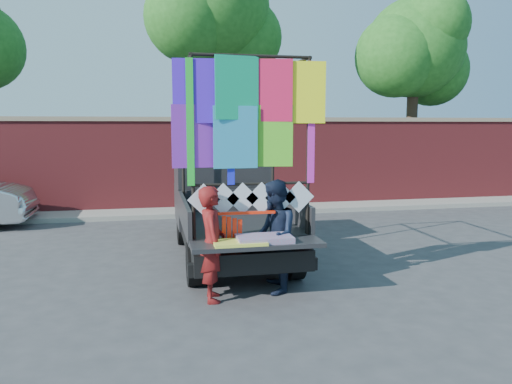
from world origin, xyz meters
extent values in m
plane|color=#38383A|center=(0.00, 0.00, 0.00)|extent=(90.00, 90.00, 0.00)
cube|color=maroon|center=(0.00, 7.00, 1.25)|extent=(30.00, 0.35, 2.50)
cube|color=gray|center=(0.00, 7.00, 2.55)|extent=(30.00, 0.45, 0.12)
cube|color=gray|center=(0.00, 6.30, 0.06)|extent=(30.00, 1.20, 0.12)
cylinder|color=#38281C|center=(1.00, 8.20, 2.73)|extent=(0.36, 0.36, 5.46)
sphere|color=#1E5C1A|center=(1.00, 8.20, 5.85)|extent=(3.20, 3.20, 3.20)
sphere|color=#1E5C1A|center=(1.90, 8.60, 5.07)|extent=(2.40, 2.40, 2.40)
sphere|color=#1E5C1A|center=(0.20, 7.90, 5.46)|extent=(2.60, 2.60, 2.60)
cylinder|color=#38281C|center=(7.50, 8.20, 2.27)|extent=(0.36, 0.36, 4.55)
sphere|color=#1E5C1A|center=(7.50, 8.20, 4.88)|extent=(3.20, 3.20, 3.20)
sphere|color=#1E5C1A|center=(8.40, 8.60, 4.23)|extent=(2.40, 2.40, 2.40)
sphere|color=#1E5C1A|center=(6.70, 7.90, 4.55)|extent=(2.60, 2.60, 2.60)
sphere|color=#1E5C1A|center=(7.80, 7.60, 5.52)|extent=(2.20, 2.20, 2.20)
cylinder|color=black|center=(-0.40, 2.91, 0.33)|extent=(0.22, 0.66, 0.66)
cylinder|color=black|center=(-0.40, 0.22, 0.33)|extent=(0.22, 0.66, 0.66)
cylinder|color=black|center=(1.16, 2.91, 0.33)|extent=(0.22, 0.66, 0.66)
cylinder|color=black|center=(1.16, 0.22, 0.33)|extent=(0.22, 0.66, 0.66)
cube|color=black|center=(0.38, 1.52, 0.50)|extent=(1.69, 4.19, 0.30)
cube|color=black|center=(0.38, 0.77, 0.78)|extent=(1.79, 2.29, 0.10)
cube|color=black|center=(-0.50, 0.77, 1.00)|extent=(0.06, 2.29, 0.45)
cube|color=black|center=(1.26, 0.77, 1.00)|extent=(0.06, 2.29, 0.45)
cube|color=black|center=(0.38, 1.90, 1.00)|extent=(1.79, 0.06, 0.45)
cube|color=black|center=(0.38, 2.86, 1.05)|extent=(1.79, 1.60, 1.25)
cube|color=#8C9EAD|center=(0.38, 2.42, 1.45)|extent=(1.60, 0.06, 0.55)
cube|color=#8C9EAD|center=(0.38, 3.61, 1.25)|extent=(1.60, 0.10, 0.70)
cube|color=black|center=(0.38, 3.96, 0.80)|extent=(1.74, 0.90, 0.55)
cube|color=black|center=(0.38, -0.62, 0.80)|extent=(1.79, 0.55, 0.06)
cube|color=black|center=(0.38, -0.39, 0.42)|extent=(1.84, 0.15, 0.18)
cylinder|color=black|center=(-0.44, -0.28, 2.07)|extent=(0.05, 0.05, 2.49)
cylinder|color=black|center=(-0.44, 1.82, 2.07)|extent=(0.05, 0.05, 2.49)
cylinder|color=black|center=(1.20, -0.28, 2.07)|extent=(0.05, 0.05, 2.49)
cylinder|color=black|center=(1.20, 1.82, 2.07)|extent=(0.05, 0.05, 2.49)
cylinder|color=black|center=(0.38, -0.28, 3.32)|extent=(1.69, 0.04, 0.04)
cylinder|color=black|center=(0.38, 1.82, 3.32)|extent=(1.69, 0.04, 0.04)
cylinder|color=black|center=(-0.44, 0.77, 3.32)|extent=(0.04, 2.14, 0.04)
cylinder|color=black|center=(1.20, 0.77, 3.32)|extent=(0.04, 2.14, 0.04)
cylinder|color=black|center=(0.38, -0.28, 1.58)|extent=(1.69, 0.04, 0.04)
cube|color=#4118D9|center=(-0.37, -0.30, 2.87)|extent=(0.62, 0.01, 0.85)
cube|color=#0DB676|center=(0.13, -0.34, 2.87)|extent=(0.62, 0.01, 0.85)
cube|color=#D91947|center=(0.63, -0.30, 2.87)|extent=(0.62, 0.01, 0.85)
cube|color=#FAFF1A|center=(1.13, -0.34, 2.87)|extent=(0.62, 0.01, 0.85)
cube|color=purple|center=(-0.37, -0.30, 2.22)|extent=(0.62, 0.01, 0.85)
cube|color=#2B9ECE|center=(0.13, -0.34, 2.22)|extent=(0.62, 0.01, 0.85)
cube|color=#51C723|center=(0.63, -0.30, 2.22)|extent=(0.62, 0.01, 0.85)
cube|color=green|center=(-0.47, -0.32, 2.42)|extent=(0.10, 0.01, 1.69)
cube|color=#ED27C2|center=(1.23, -0.32, 2.42)|extent=(0.10, 0.01, 1.69)
cube|color=#1A23EA|center=(0.08, -0.32, 2.42)|extent=(0.10, 0.01, 1.69)
cube|color=white|center=(-0.30, -0.31, 1.38)|extent=(0.45, 0.01, 0.45)
cube|color=white|center=(-0.03, -0.31, 1.38)|extent=(0.45, 0.01, 0.45)
cube|color=white|center=(0.25, -0.31, 1.38)|extent=(0.45, 0.01, 0.45)
cube|color=white|center=(0.52, -0.31, 1.38)|extent=(0.45, 0.01, 0.45)
cube|color=white|center=(0.79, -0.31, 1.38)|extent=(0.45, 0.01, 0.45)
cube|color=white|center=(1.06, -0.31, 1.38)|extent=(0.45, 0.01, 0.45)
cube|color=#EF3559|center=(0.48, -0.62, 0.87)|extent=(0.75, 0.45, 0.08)
cube|color=#DEE749|center=(0.13, -0.69, 0.85)|extent=(0.70, 0.40, 0.04)
imported|color=maroon|center=(-0.21, -0.46, 0.79)|extent=(0.39, 0.59, 1.58)
imported|color=#141D33|center=(0.70, -0.29, 0.81)|extent=(0.74, 0.88, 1.63)
cube|color=#FF280D|center=(0.24, -0.37, 1.19)|extent=(0.89, 0.07, 0.04)
cube|color=#FF280D|center=(-0.04, -0.39, 0.90)|extent=(0.06, 0.02, 0.52)
cube|color=#FF280D|center=(0.04, -0.39, 0.88)|extent=(0.06, 0.02, 0.52)
cube|color=#FF280D|center=(0.11, -0.39, 0.86)|extent=(0.06, 0.02, 0.52)
cube|color=#FF280D|center=(0.19, -0.39, 0.84)|extent=(0.06, 0.02, 0.52)
camera|label=1|loc=(-0.99, -7.06, 2.40)|focal=35.00mm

